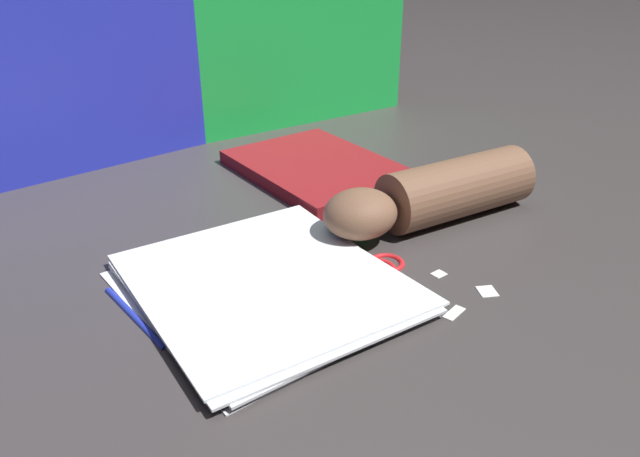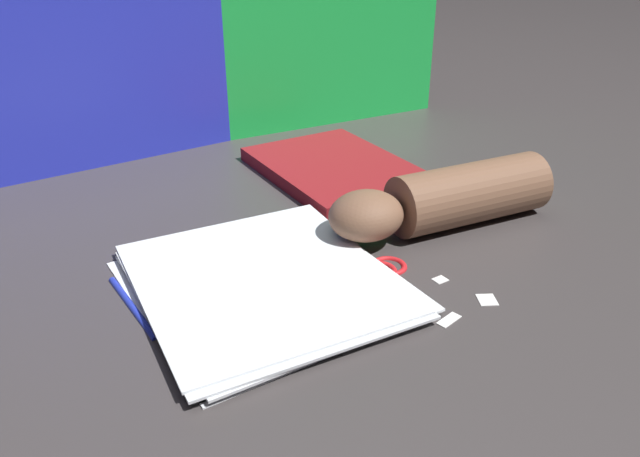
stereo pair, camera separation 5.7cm
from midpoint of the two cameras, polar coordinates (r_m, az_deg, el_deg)
ground_plane at (r=0.76m, az=-1.64°, el=-2.96°), size 6.00×6.00×0.00m
backdrop_panel_left at (r=1.04m, az=-26.05°, el=15.73°), size 0.51×0.03×0.44m
backdrop_panel_center at (r=1.16m, az=-8.26°, el=19.67°), size 0.69×0.07×0.47m
paper_stack at (r=0.70m, az=-7.24°, el=-5.17°), size 0.29×0.32×0.02m
book_closed at (r=1.00m, az=-1.85°, el=5.49°), size 0.21×0.28×0.02m
scissors at (r=0.76m, az=1.90°, el=-2.43°), size 0.09×0.16×0.01m
hand_forearm at (r=0.84m, az=8.40°, el=3.08°), size 0.32×0.12×0.08m
paper_scrap_near at (r=0.71m, az=12.85°, el=-5.66°), size 0.03×0.03×0.00m
paper_scrap_mid at (r=0.67m, az=9.79°, el=-7.65°), size 0.03×0.02×0.00m
paper_scrap_far at (r=0.74m, az=8.65°, el=-4.16°), size 0.02×0.01×0.00m
pen at (r=0.69m, az=-18.95°, el=-7.51°), size 0.01×0.14×0.01m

